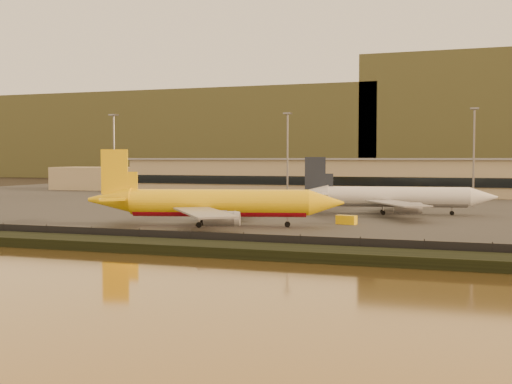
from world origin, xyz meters
TOP-DOWN VIEW (x-y plane):
  - ground at (0.00, 0.00)m, footprint 900.00×900.00m
  - embankment at (0.00, -17.00)m, footprint 320.00×7.00m
  - tarmac at (0.00, 95.00)m, footprint 320.00×220.00m
  - perimeter_fence at (0.00, -13.00)m, footprint 300.00×0.05m
  - terminal_building at (-14.52, 125.55)m, footprint 202.00×25.00m
  - apron_light_masts at (15.00, 75.00)m, footprint 152.20×12.20m
  - distant_hills at (-20.74, 340.00)m, footprint 470.00×160.00m
  - dhl_cargo_jet at (-5.03, 13.29)m, footprint 46.87×44.99m
  - white_narrowbody_jet at (23.18, 49.74)m, footprint 44.48×42.92m
  - gse_vehicle_yellow at (17.12, 25.05)m, footprint 4.03×2.43m
  - gse_vehicle_white at (-26.15, 33.70)m, footprint 3.85×2.22m

SIDE VIEW (x-z plane):
  - ground at x=0.00m, z-range 0.00..0.00m
  - tarmac at x=0.00m, z-range 0.00..0.20m
  - embankment at x=0.00m, z-range 0.00..1.40m
  - gse_vehicle_white at x=-26.15m, z-range 0.20..1.83m
  - gse_vehicle_yellow at x=17.12m, z-range 0.20..1.90m
  - perimeter_fence at x=0.00m, z-range 0.20..2.40m
  - white_narrowbody_jet at x=23.18m, z-range -2.38..10.42m
  - dhl_cargo_jet at x=-5.03m, z-range -2.65..11.50m
  - terminal_building at x=-14.52m, z-range -0.05..12.55m
  - apron_light_masts at x=15.00m, z-range 3.00..28.40m
  - distant_hills at x=-20.74m, z-range -3.61..66.39m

